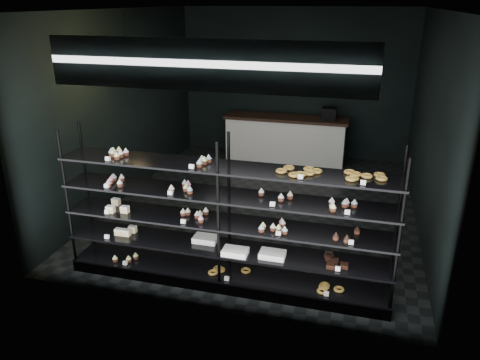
% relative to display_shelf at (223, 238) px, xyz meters
% --- Properties ---
extents(room, '(5.01, 6.01, 3.20)m').
position_rel_display_shelf_xyz_m(room, '(-0.02, 2.45, 0.97)').
color(room, black).
rests_on(room, ground).
extents(display_shelf, '(4.00, 0.50, 1.91)m').
position_rel_display_shelf_xyz_m(display_shelf, '(0.00, 0.00, 0.00)').
color(display_shelf, black).
rests_on(display_shelf, room).
extents(signage, '(3.30, 0.05, 0.50)m').
position_rel_display_shelf_xyz_m(signage, '(-0.02, -0.48, 2.12)').
color(signage, '#0D2044').
rests_on(signage, room).
extents(pendant_lamp, '(0.33, 0.33, 0.89)m').
position_rel_display_shelf_xyz_m(pendant_lamp, '(-1.74, 1.23, 1.82)').
color(pendant_lamp, black).
rests_on(pendant_lamp, room).
extents(service_counter, '(2.64, 0.65, 1.23)m').
position_rel_display_shelf_xyz_m(service_counter, '(-0.08, 4.95, -0.13)').
color(service_counter, silver).
rests_on(service_counter, room).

